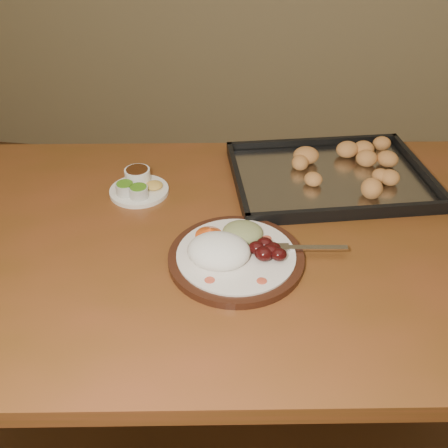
# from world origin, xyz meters

# --- Properties ---
(dining_table) EXTENTS (1.63, 1.14, 0.75)m
(dining_table) POSITION_xyz_m (-0.20, 0.29, 0.65)
(dining_table) COLOR brown
(dining_table) RESTS_ON ground
(dinner_plate) EXTENTS (0.37, 0.29, 0.07)m
(dinner_plate) POSITION_xyz_m (-0.15, 0.21, 0.77)
(dinner_plate) COLOR #32170E
(dinner_plate) RESTS_ON dining_table
(condiment_saucer) EXTENTS (0.15, 0.15, 0.05)m
(condiment_saucer) POSITION_xyz_m (-0.43, 0.43, 0.77)
(condiment_saucer) COLOR white
(condiment_saucer) RESTS_ON dining_table
(baking_tray) EXTENTS (0.58, 0.49, 0.05)m
(baking_tray) POSITION_xyz_m (0.05, 0.57, 0.77)
(baking_tray) COLOR black
(baking_tray) RESTS_ON dining_table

